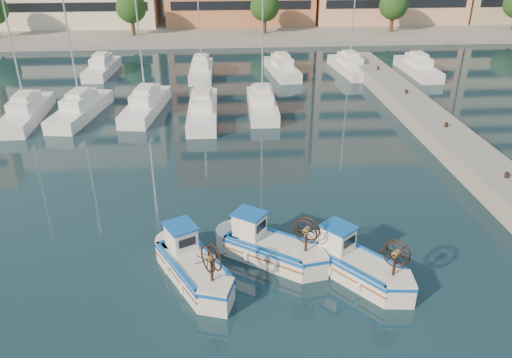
# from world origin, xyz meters

# --- Properties ---
(ground) EXTENTS (300.00, 300.00, 0.00)m
(ground) POSITION_xyz_m (0.00, 0.00, 0.00)
(ground) COLOR #193741
(ground) RESTS_ON ground
(quay) EXTENTS (3.00, 60.00, 1.20)m
(quay) POSITION_xyz_m (13.00, 8.00, 0.60)
(quay) COLOR gray
(quay) RESTS_ON ground
(yacht_marina) EXTENTS (38.35, 23.10, 11.50)m
(yacht_marina) POSITION_xyz_m (-2.95, 27.43, 0.53)
(yacht_marina) COLOR white
(yacht_marina) RESTS_ON ground
(fishing_boat_a) EXTENTS (3.49, 4.49, 2.71)m
(fishing_boat_a) POSITION_xyz_m (-4.06, -0.05, 0.75)
(fishing_boat_a) COLOR silver
(fishing_boat_a) RESTS_ON ground
(fishing_boat_b) EXTENTS (4.35, 3.80, 2.68)m
(fishing_boat_b) POSITION_xyz_m (-0.70, 1.11, 0.74)
(fishing_boat_b) COLOR silver
(fishing_boat_b) RESTS_ON ground
(fishing_boat_c) EXTENTS (3.91, 4.24, 2.66)m
(fishing_boat_c) POSITION_xyz_m (2.86, -0.46, 0.73)
(fishing_boat_c) COLOR silver
(fishing_boat_c) RESTS_ON ground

